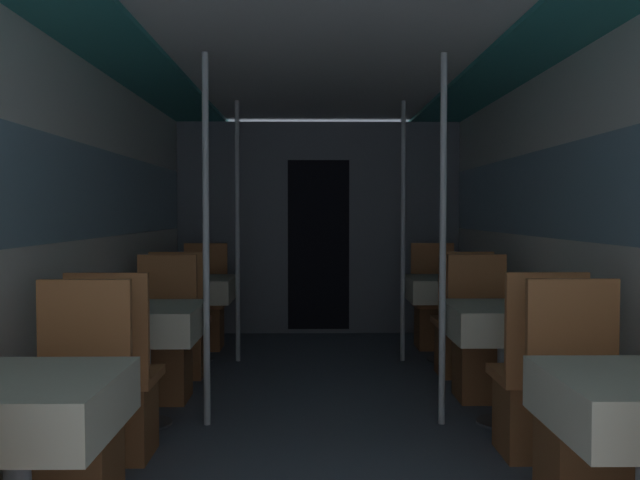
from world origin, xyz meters
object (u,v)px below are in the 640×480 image
dining_table_left_0 (16,411)px  chair_right_far_0 (584,441)px  support_pole_left_1 (206,240)px  support_pole_right_2 (403,232)px  support_pole_right_1 (443,240)px  chair_left_far_1 (163,356)px  dining_table_left_1 (143,325)px  dining_table_right_1 (505,325)px  chair_left_far_2 (204,317)px  support_pole_left_2 (237,232)px  chair_left_near_2 (181,339)px  chair_right_near_2 (461,338)px  dining_table_right_2 (447,291)px  chair_right_far_1 (482,355)px  dining_table_left_2 (193,291)px  chair_right_far_2 (435,316)px  chair_left_near_1 (117,402)px  chair_right_near_1 (536,400)px  chair_left_far_0 (74,444)px

dining_table_left_0 → chair_right_far_0: bearing=15.0°
dining_table_left_0 → support_pole_left_1: 1.92m
support_pole_right_2 → support_pole_right_1: bearing=-90.0°
chair_left_far_1 → chair_right_far_0: (2.16, -1.82, 0.00)m
dining_table_left_1 → dining_table_right_1: same height
chair_left_far_2 → support_pole_left_2: support_pole_left_2 is taller
chair_left_near_2 → chair_right_near_2: 2.16m
dining_table_right_2 → chair_right_far_1: bearing=-90.0°
dining_table_left_0 → dining_table_right_1: bearing=40.1°
dining_table_left_0 → chair_right_near_2: size_ratio=0.73×
dining_table_left_2 → chair_right_far_1: (2.16, -1.24, -0.30)m
dining_table_left_1 → chair_right_far_2: chair_right_far_2 is taller
chair_left_near_1 → support_pole_right_2: size_ratio=0.44×
chair_right_near_1 → chair_left_far_1: bearing=151.8°
chair_left_far_1 → chair_right_far_2: bearing=-139.9°
support_pole_left_2 → dining_table_right_2: size_ratio=3.10×
dining_table_left_1 → chair_right_far_0: size_ratio=0.73×
support_pole_left_1 → chair_right_near_1: size_ratio=2.27×
dining_table_left_1 → dining_table_right_1: (2.16, 0.00, 0.00)m
chair_left_far_0 → chair_left_far_2: 3.63m
chair_left_far_1 → dining_table_right_2: (2.16, 1.24, 0.30)m
chair_right_near_2 → dining_table_left_1: bearing=-150.2°
dining_table_left_1 → support_pole_left_2: (0.38, 1.82, 0.51)m
dining_table_right_2 → dining_table_right_1: bearing=-90.0°
support_pole_right_1 → support_pole_right_2: bearing=90.0°
chair_left_far_2 → support_pole_right_1: bearing=126.6°
chair_left_far_1 → chair_right_far_2: size_ratio=1.00×
chair_left_far_2 → chair_right_far_1: size_ratio=1.00×
chair_right_near_1 → chair_right_far_2: same height
dining_table_left_0 → support_pole_left_2: 3.69m
dining_table_left_0 → chair_left_far_2: size_ratio=0.73×
support_pole_left_1 → chair_right_far_1: support_pole_left_1 is taller
chair_left_near_1 → support_pole_left_1: (0.38, 0.58, 0.81)m
support_pole_left_2 → chair_right_far_0: size_ratio=2.27×
chair_left_near_2 → chair_right_far_0: size_ratio=1.00×
chair_left_far_1 → dining_table_left_2: bearing=-90.0°
chair_right_far_1 → support_pole_left_1: bearing=18.0°
chair_left_near_2 → chair_left_far_2: bearing=90.0°
support_pole_right_1 → support_pole_right_2: size_ratio=1.00×
dining_table_left_0 → support_pole_right_2: (1.78, 3.63, 0.51)m
chair_right_far_0 → chair_right_far_1: bearing=-90.0°
chair_right_far_2 → support_pole_right_1: bearing=81.0°
chair_right_near_1 → chair_left_near_2: bearing=139.9°
dining_table_right_2 → dining_table_left_1: bearing=-139.9°
chair_left_near_1 → chair_right_far_1: 2.45m
chair_left_far_2 → chair_right_far_1: 2.82m
chair_left_far_2 → chair_right_far_2: size_ratio=1.00×
dining_table_left_1 → chair_left_near_2: chair_left_near_2 is taller
chair_right_far_0 → chair_right_near_1: (0.00, 0.66, 0.00)m
chair_right_far_2 → chair_left_far_0: bearing=59.3°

